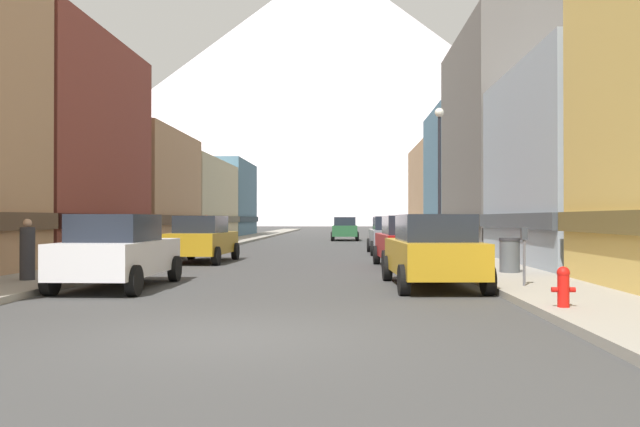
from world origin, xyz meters
name	(u,v)px	position (x,y,z in m)	size (l,w,h in m)	color
ground_plane	(226,337)	(0.00, 0.00, 0.00)	(400.00, 400.00, 0.00)	#3C3C3C
sidewalk_left	(231,242)	(-6.25, 35.00, 0.07)	(2.50, 100.00, 0.15)	gray
sidewalk_right	(413,242)	(6.25, 35.00, 0.07)	(2.50, 100.00, 0.15)	gray
storefront_left_1	(16,153)	(-11.43, 15.93, 4.31)	(8.15, 9.87, 8.93)	brown
storefront_left_2	(114,192)	(-11.30, 26.38, 3.15)	(7.91, 9.95, 6.54)	tan
storefront_left_3	(170,202)	(-11.46, 38.42, 2.89)	(8.21, 13.63, 6.01)	beige
storefront_left_4	(209,200)	(-11.25, 51.07, 3.38)	(7.80, 11.32, 7.03)	slate
storefront_right_1	(605,170)	(10.67, 13.54, 3.35)	(6.64, 9.54, 6.96)	#99A5B2
storefront_right_2	(544,146)	(11.94, 24.48, 5.41)	(9.19, 11.60, 11.17)	#66605B
storefront_right_3	(494,180)	(11.76, 34.97, 4.32)	(8.82, 8.86, 8.96)	slate
storefront_right_4	(454,194)	(10.75, 45.37, 3.73)	(6.80, 11.74, 7.75)	tan
car_left_0	(118,251)	(-3.80, 6.21, 0.90)	(2.06, 4.40, 1.78)	silver
car_left_1	(202,239)	(-3.80, 15.29, 0.90)	(2.20, 4.46, 1.78)	#B28419
car_right_0	(433,251)	(3.80, 6.65, 0.90)	(2.24, 4.48, 1.78)	#B28419
car_right_1	(408,241)	(3.80, 12.88, 0.90)	(2.22, 4.47, 1.78)	#9E1111
car_right_2	(391,235)	(3.80, 21.36, 0.90)	(2.12, 4.43, 1.78)	slate
car_driving_0	(345,229)	(1.60, 39.76, 0.90)	(2.06, 4.40, 1.78)	#265933
fire_hydrant_near	(563,285)	(5.45, 2.20, 0.53)	(0.40, 0.22, 0.70)	red
parking_meter_near	(524,248)	(5.75, 5.73, 1.01)	(0.14, 0.10, 1.33)	#595960
trash_bin_right	(510,255)	(6.35, 9.40, 0.64)	(0.59, 0.59, 0.98)	#4C5156
potted_plant_0	(78,250)	(-7.00, 11.46, 0.67)	(0.67, 0.67, 0.96)	#4C4C51
pedestrian_0	(206,231)	(-6.25, 27.11, 0.96)	(0.36, 0.36, 1.75)	brown
pedestrian_1	(27,252)	(-6.25, 6.64, 0.85)	(0.36, 0.36, 1.52)	#333338
streetlamp_right	(439,160)	(5.35, 16.20, 3.99)	(0.36, 0.36, 5.86)	black
mountain_backdrop	(330,90)	(-4.90, 260.00, 55.87)	(266.45, 266.45, 111.75)	silver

